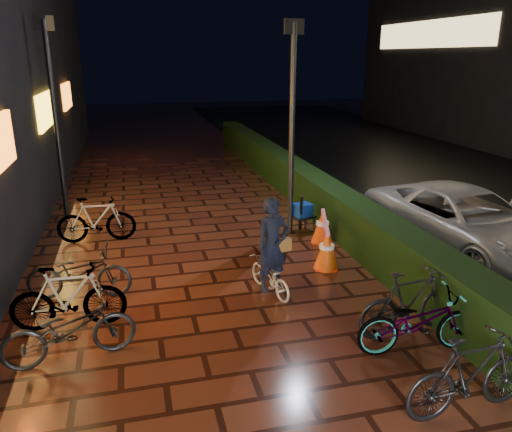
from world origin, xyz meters
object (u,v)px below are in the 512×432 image
object	(u,v)px
cyclist	(271,259)
traffic_barrier	(324,237)
van	(464,221)
cart_assembly	(302,212)

from	to	relation	value
cyclist	traffic_barrier	xyz separation A→B (m)	(1.57, 1.49, -0.27)
cyclist	traffic_barrier	distance (m)	2.18
van	cyclist	bearing A→B (deg)	-176.52
cart_assembly	van	bearing A→B (deg)	-32.87
van	cart_assembly	world-z (taller)	van
cyclist	van	bearing A→B (deg)	12.47
cyclist	cart_assembly	bearing A→B (deg)	61.60
traffic_barrier	cart_assembly	xyz separation A→B (m)	(-0.00, 1.41, 0.14)
van	cyclist	size ratio (longest dim) A/B	2.72
cyclist	cart_assembly	distance (m)	3.30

